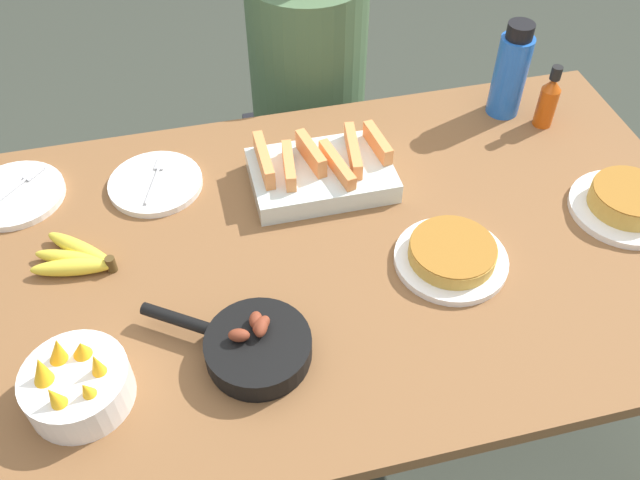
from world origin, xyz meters
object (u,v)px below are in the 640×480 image
frittata_plate_side (452,255)px  hot_sauce_bottle (548,100)px  melon_tray (321,171)px  frittata_plate_center (627,202)px  person_figure (309,128)px  empty_plate_near_front (156,183)px  water_bottle (511,72)px  skillet (255,346)px  empty_plate_far_left (15,195)px  banana_bunch (77,259)px  fruit_bowl_mango (77,384)px

frittata_plate_side → hot_sauce_bottle: hot_sauce_bottle is taller
melon_tray → frittata_plate_center: bearing=-21.5°
frittata_plate_side → person_figure: (-0.11, 0.83, -0.27)m
frittata_plate_side → empty_plate_near_front: (-0.57, 0.38, -0.01)m
frittata_plate_side → water_bottle: water_bottle is taller
skillet → frittata_plate_center: (0.86, 0.18, -0.00)m
empty_plate_near_front → empty_plate_far_left: size_ratio=0.97×
banana_bunch → empty_plate_near_front: banana_bunch is taller
banana_bunch → frittata_plate_side: bearing=-13.2°
banana_bunch → melon_tray: (0.54, 0.13, 0.02)m
frittata_plate_side → water_bottle: size_ratio=0.95×
skillet → banana_bunch: bearing=-9.7°
skillet → frittata_plate_center: size_ratio=1.24×
banana_bunch → person_figure: (0.63, 0.65, -0.27)m
skillet → frittata_plate_center: 0.87m
fruit_bowl_mango → person_figure: person_figure is taller
skillet → hot_sauce_bottle: bearing=-113.8°
fruit_bowl_mango → water_bottle: (1.05, 0.60, 0.07)m
empty_plate_far_left → hot_sauce_bottle: size_ratio=1.33×
hot_sauce_bottle → frittata_plate_center: bearing=-84.2°
melon_tray → skillet: 0.49m
skillet → water_bottle: 0.95m
hot_sauce_bottle → banana_bunch: bearing=-169.5°
frittata_plate_center → person_figure: (-0.54, 0.77, -0.28)m
water_bottle → skillet: bearing=-141.7°
skillet → frittata_plate_side: bearing=-129.0°
banana_bunch → melon_tray: 0.56m
empty_plate_near_front → water_bottle: water_bottle is taller
water_bottle → hot_sauce_bottle: bearing=-44.2°
melon_tray → empty_plate_far_left: melon_tray is taller
water_bottle → person_figure: size_ratio=0.20×
banana_bunch → empty_plate_near_front: bearing=50.0°
hot_sauce_bottle → person_figure: person_figure is taller
skillet → frittata_plate_side: size_ratio=1.28×
frittata_plate_side → hot_sauce_bottle: (0.39, 0.38, 0.05)m
banana_bunch → melon_tray: melon_tray is taller
banana_bunch → frittata_plate_center: 1.18m
water_bottle → melon_tray: bearing=-163.0°
fruit_bowl_mango → empty_plate_far_left: bearing=104.7°
banana_bunch → skillet: size_ratio=0.60×
melon_tray → water_bottle: water_bottle is taller
banana_bunch → person_figure: 0.95m
hot_sauce_bottle → fruit_bowl_mango: bearing=-154.9°
banana_bunch → hot_sauce_bottle: 1.16m
banana_bunch → fruit_bowl_mango: size_ratio=0.98×
frittata_plate_side → empty_plate_far_left: (-0.88, 0.41, -0.01)m
melon_tray → banana_bunch: bearing=-166.9°
banana_bunch → fruit_bowl_mango: 0.32m
water_bottle → banana_bunch: bearing=-165.0°
empty_plate_near_front → fruit_bowl_mango: bearing=-107.5°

